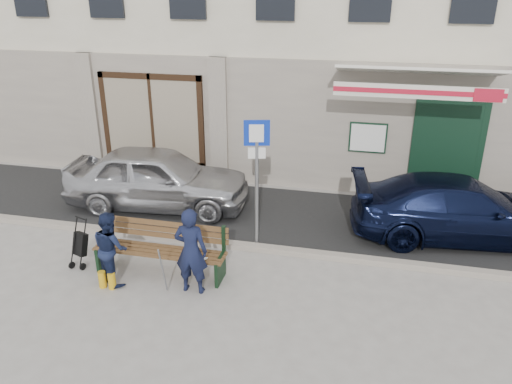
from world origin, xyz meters
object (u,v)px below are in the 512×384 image
(car_silver, at_px, (158,178))
(man, at_px, (191,251))
(woman, at_px, (111,248))
(stroller, at_px, (80,245))
(bench, at_px, (158,250))
(parking_sign, at_px, (257,165))
(car_navy, at_px, (460,209))

(car_silver, bearing_deg, man, -153.12)
(car_silver, xyz_separation_m, woman, (0.50, -3.16, -0.05))
(car_silver, bearing_deg, stroller, 167.71)
(bench, height_order, woman, woman)
(man, bearing_deg, woman, 0.67)
(car_silver, height_order, woman, car_silver)
(parking_sign, relative_size, woman, 1.95)
(car_navy, distance_m, man, 5.57)
(stroller, bearing_deg, bench, 22.66)
(man, bearing_deg, car_navy, -147.08)
(bench, relative_size, man, 1.57)
(bench, distance_m, woman, 0.82)
(woman, bearing_deg, parking_sign, -102.48)
(car_silver, distance_m, man, 3.68)
(parking_sign, height_order, bench, parking_sign)
(car_silver, relative_size, woman, 3.16)
(man, height_order, stroller, man)
(man, distance_m, stroller, 2.35)
(car_silver, height_order, stroller, car_silver)
(woman, bearing_deg, car_navy, -114.63)
(car_silver, relative_size, man, 2.73)
(bench, distance_m, man, 0.95)
(bench, bearing_deg, car_silver, 113.10)
(car_navy, height_order, man, man)
(bench, relative_size, stroller, 2.63)
(car_navy, height_order, bench, car_navy)
(car_silver, bearing_deg, car_navy, -95.45)
(car_silver, xyz_separation_m, car_navy, (6.58, -0.03, -0.08))
(car_navy, bearing_deg, car_silver, 81.78)
(stroller, bearing_deg, woman, -3.85)
(woman, bearing_deg, bench, -107.52)
(woman, bearing_deg, car_silver, -42.77)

